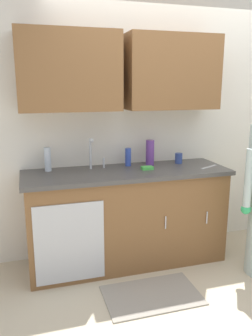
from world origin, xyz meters
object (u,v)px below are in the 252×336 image
(bottle_water_tall, at_px, (128,157))
(sponge, at_px, (147,168))
(bottle_cleaner_spray, at_px, (150,153))
(bottle_water_short, at_px, (48,159))
(sink, at_px, (98,174))
(knife_on_counter, at_px, (209,167))
(cup_by_sink, at_px, (179,158))

(bottle_water_tall, bearing_deg, sponge, -57.11)
(sponge, bearing_deg, bottle_cleaner_spray, 62.35)
(bottle_water_tall, distance_m, sponge, 0.25)
(bottle_cleaner_spray, xyz_separation_m, sponge, (-0.09, -0.18, -0.11))
(bottle_water_short, height_order, bottle_cleaner_spray, bottle_cleaner_spray)
(sink, xyz_separation_m, bottle_cleaner_spray, (0.57, 0.14, 0.14))
(sink, relative_size, sponge, 4.55)
(knife_on_counter, xyz_separation_m, sponge, (-0.62, 0.08, 0.01))
(sink, height_order, knife_on_counter, sink)
(sink, bearing_deg, cup_by_sink, 8.31)
(bottle_water_tall, bearing_deg, cup_by_sink, -4.18)
(bottle_water_short, height_order, sponge, bottle_water_short)
(sink, bearing_deg, bottle_water_tall, 25.87)
(bottle_cleaner_spray, distance_m, knife_on_counter, 0.60)
(bottle_water_short, relative_size, sponge, 2.06)
(knife_on_counter, bearing_deg, bottle_water_short, -37.85)
(knife_on_counter, height_order, sponge, sponge)
(bottle_water_short, xyz_separation_m, sponge, (0.92, -0.21, -0.10))
(bottle_water_tall, bearing_deg, knife_on_counter, -20.59)
(bottle_water_short, distance_m, bottle_cleaner_spray, 1.01)
(sink, xyz_separation_m, bottle_water_tall, (0.35, 0.17, 0.10))
(knife_on_counter, bearing_deg, sink, -33.11)
(sink, height_order, bottle_water_tall, sink)
(bottle_cleaner_spray, distance_m, cup_by_sink, 0.32)
(bottle_cleaner_spray, bearing_deg, bottle_water_short, 178.11)
(bottle_cleaner_spray, bearing_deg, sponge, -117.65)
(sink, distance_m, cup_by_sink, 0.90)
(bottle_water_short, bearing_deg, sink, -21.77)
(bottle_water_short, bearing_deg, knife_on_counter, -10.67)
(bottle_water_short, height_order, bottle_water_tall, bottle_water_short)
(sink, height_order, bottle_cleaner_spray, sink)
(cup_by_sink, bearing_deg, sponge, -158.06)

